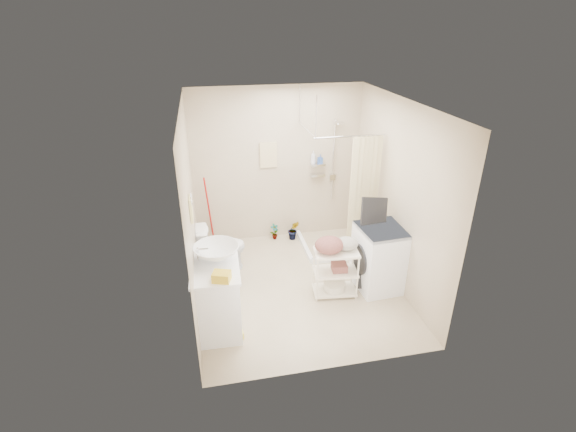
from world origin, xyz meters
name	(u,v)px	position (x,y,z in m)	size (l,w,h in m)	color
floor	(298,286)	(0.00, 0.00, 0.00)	(3.20, 3.20, 0.00)	#C6B595
ceiling	(300,104)	(0.00, 0.00, 2.60)	(2.80, 3.20, 0.04)	silver
wall_back	(277,166)	(0.00, 1.60, 1.30)	(2.80, 0.04, 2.60)	#C1B196
wall_front	(336,269)	(0.00, -1.60, 1.30)	(2.80, 0.04, 2.60)	#C1B196
wall_left	(191,213)	(-1.40, 0.00, 1.30)	(0.04, 3.20, 2.60)	#C1B196
wall_right	(398,196)	(1.40, 0.00, 1.30)	(0.04, 3.20, 2.60)	#C1B196
vanity	(217,293)	(-1.16, -0.57, 0.45)	(0.57, 1.01, 0.89)	white
sink	(217,253)	(-1.13, -0.51, 0.99)	(0.55, 0.55, 0.19)	silver
counter_basket	(222,277)	(-1.10, -0.97, 0.95)	(0.19, 0.15, 0.11)	gold
floor_basket	(237,333)	(-0.97, -0.90, 0.06)	(0.23, 0.18, 0.12)	#F3E44D
toilet	(221,247)	(-1.04, 0.72, 0.36)	(0.41, 0.71, 0.73)	white
mop	(206,212)	(-1.22, 1.47, 0.63)	(0.12, 0.12, 1.27)	#AF0E0B
potted_plant_a	(275,232)	(-0.09, 1.46, 0.14)	(0.15, 0.10, 0.29)	#984C22
potted_plant_b	(294,230)	(0.24, 1.40, 0.18)	(0.20, 0.16, 0.36)	brown
hanging_towel	(268,155)	(-0.15, 1.58, 1.50)	(0.28, 0.03, 0.42)	#C7B58C
towel_ring	(191,207)	(-1.38, -0.20, 1.47)	(0.04, 0.22, 0.34)	#F4E892
tp_holder	(198,251)	(-1.36, 0.05, 0.72)	(0.08, 0.12, 0.14)	white
shower	(336,188)	(0.85, 1.05, 1.05)	(1.10, 1.10, 2.10)	white
shampoo_bottle_a	(313,157)	(0.59, 1.54, 1.43)	(0.08, 0.08, 0.22)	silver
shampoo_bottle_b	(320,159)	(0.71, 1.52, 1.40)	(0.07, 0.07, 0.15)	#30529B
washing_machine	(381,258)	(1.14, -0.22, 0.47)	(0.64, 0.66, 0.93)	white
laundry_rack	(335,268)	(0.46, -0.27, 0.41)	(0.59, 0.35, 0.82)	white
ironing_board	(372,243)	(1.02, -0.14, 0.67)	(0.38, 0.11, 1.34)	black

